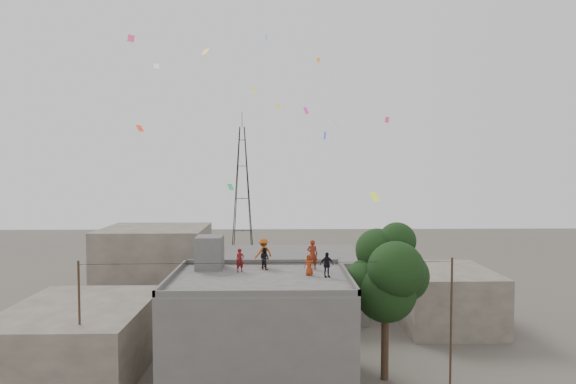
# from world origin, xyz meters

# --- Properties ---
(ground) EXTENTS (140.00, 140.00, 0.00)m
(ground) POSITION_xyz_m (0.00, 0.00, 0.00)
(ground) COLOR #4F4A41
(ground) RESTS_ON ground
(main_building) EXTENTS (10.00, 8.00, 6.10)m
(main_building) POSITION_xyz_m (0.00, 0.00, 3.05)
(main_building) COLOR #54514F
(main_building) RESTS_ON ground
(parapet) EXTENTS (10.00, 8.00, 0.30)m
(parapet) POSITION_xyz_m (0.00, 0.00, 6.25)
(parapet) COLOR #54514F
(parapet) RESTS_ON main_building
(stair_head_box) EXTENTS (1.60, 1.80, 2.00)m
(stair_head_box) POSITION_xyz_m (-3.20, 2.60, 7.10)
(stair_head_box) COLOR #54514F
(stair_head_box) RESTS_ON main_building
(neighbor_west) EXTENTS (8.00, 10.00, 4.00)m
(neighbor_west) POSITION_xyz_m (-11.00, 2.00, 2.00)
(neighbor_west) COLOR #575045
(neighbor_west) RESTS_ON ground
(neighbor_north) EXTENTS (12.00, 9.00, 5.00)m
(neighbor_north) POSITION_xyz_m (2.00, 14.00, 2.50)
(neighbor_north) COLOR #54514F
(neighbor_north) RESTS_ON ground
(neighbor_northwest) EXTENTS (9.00, 8.00, 7.00)m
(neighbor_northwest) POSITION_xyz_m (-10.00, 16.00, 3.50)
(neighbor_northwest) COLOR #575045
(neighbor_northwest) RESTS_ON ground
(neighbor_east) EXTENTS (7.00, 8.00, 4.40)m
(neighbor_east) POSITION_xyz_m (14.00, 10.00, 2.20)
(neighbor_east) COLOR #575045
(neighbor_east) RESTS_ON ground
(tree) EXTENTS (4.90, 4.60, 9.10)m
(tree) POSITION_xyz_m (7.37, 0.60, 6.10)
(tree) COLOR black
(tree) RESTS_ON ground
(utility_line) EXTENTS (20.12, 0.62, 7.40)m
(utility_line) POSITION_xyz_m (0.50, -1.25, 3.83)
(utility_line) COLOR black
(utility_line) RESTS_ON ground
(transmission_tower) EXTENTS (2.97, 2.97, 20.01)m
(transmission_tower) POSITION_xyz_m (-4.00, 40.00, 9.07)
(transmission_tower) COLOR black
(transmission_tower) RESTS_ON ground
(person_red_adult) EXTENTS (0.74, 0.57, 1.80)m
(person_red_adult) POSITION_xyz_m (3.11, 2.34, 7.00)
(person_red_adult) COLOR maroon
(person_red_adult) RESTS_ON main_building
(person_orange_child) EXTENTS (0.71, 0.62, 1.22)m
(person_orange_child) POSITION_xyz_m (2.80, 0.62, 6.71)
(person_orange_child) COLOR #9D3512
(person_orange_child) RESTS_ON main_building
(person_dark_child) EXTENTS (0.82, 0.81, 1.34)m
(person_dark_child) POSITION_xyz_m (0.19, 2.29, 6.77)
(person_dark_child) COLOR black
(person_dark_child) RESTS_ON main_building
(person_dark_adult) EXTENTS (0.89, 0.56, 1.42)m
(person_dark_adult) POSITION_xyz_m (3.76, 0.13, 6.81)
(person_dark_adult) COLOR black
(person_dark_adult) RESTS_ON main_building
(person_orange_adult) EXTENTS (1.35, 1.21, 1.82)m
(person_orange_adult) POSITION_xyz_m (0.10, 2.87, 7.01)
(person_orange_adult) COLOR #A94D13
(person_orange_adult) RESTS_ON main_building
(person_red_child) EXTENTS (0.60, 0.51, 1.40)m
(person_red_child) POSITION_xyz_m (-1.25, 1.58, 6.80)
(person_red_child) COLOR maroon
(person_red_child) RESTS_ON main_building
(kites) EXTENTS (17.96, 15.26, 12.98)m
(kites) POSITION_xyz_m (0.52, 6.81, 16.15)
(kites) COLOR red
(kites) RESTS_ON ground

